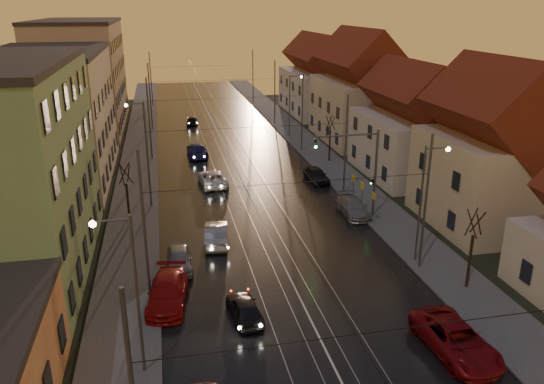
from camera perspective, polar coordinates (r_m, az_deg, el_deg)
ground at (r=26.32m, az=7.04°, el=-18.92°), size 160.00×160.00×0.00m
road at (r=61.98m, az=-4.78°, el=4.25°), size 16.00×120.00×0.04m
sidewalk_left at (r=61.61m, az=-14.06°, el=3.69°), size 4.00×120.00×0.15m
sidewalk_right at (r=63.90m, az=4.18°, el=4.79°), size 4.00×120.00×0.15m
tram_rail_0 at (r=61.75m, az=-6.81°, el=4.16°), size 0.06×120.00×0.03m
tram_rail_1 at (r=61.88m, az=-5.49°, el=4.24°), size 0.06×120.00×0.03m
tram_rail_2 at (r=62.06m, az=-4.07°, el=4.33°), size 0.06×120.00×0.03m
tram_rail_3 at (r=62.26m, az=-2.77°, el=4.40°), size 0.06×120.00×0.03m
apartment_left_2 at (r=55.33m, az=-22.55°, el=7.33°), size 10.00×20.00×12.00m
apartment_left_3 at (r=78.61m, az=-19.71°, el=11.65°), size 10.00×24.00×14.00m
house_right_1 at (r=43.40m, az=22.56°, el=3.55°), size 8.67×10.20×10.80m
house_right_2 at (r=54.44m, az=14.95°, el=6.52°), size 9.18×12.24×9.20m
house_right_3 at (r=67.71m, az=9.40°, el=10.38°), size 9.18×14.28×11.50m
house_right_4 at (r=84.68m, az=4.97°, el=11.84°), size 9.18×16.32×10.00m
catenary_pole_l_1 at (r=30.76m, az=-13.58°, el=-3.60°), size 0.16×0.16×9.00m
catenary_pole_r_1 at (r=34.54m, az=16.18°, el=-1.25°), size 0.16×0.16×9.00m
catenary_pole_l_2 at (r=44.97m, az=-13.25°, el=3.80°), size 0.16×0.16×9.00m
catenary_pole_r_2 at (r=47.63m, az=7.93°, el=5.01°), size 0.16×0.16×9.00m
catenary_pole_l_3 at (r=59.57m, az=-13.08°, el=7.62°), size 0.16×0.16×9.00m
catenary_pole_r_3 at (r=61.60m, az=3.27°, el=8.48°), size 0.16×0.16×9.00m
catenary_pole_l_4 at (r=74.32m, az=-12.97°, el=9.93°), size 0.16×0.16×9.00m
catenary_pole_r_4 at (r=75.97m, az=0.31°, el=10.62°), size 0.16×0.16×9.00m
catenary_pole_l_5 at (r=92.14m, az=-12.89°, el=11.72°), size 0.16×0.16×9.00m
catenary_pole_r_5 at (r=93.47m, az=-2.07°, el=12.29°), size 0.16×0.16×9.00m
street_lamp_0 at (r=24.31m, az=-15.15°, el=-9.23°), size 1.75×0.32×8.00m
street_lamp_1 at (r=35.47m, az=16.23°, el=-0.04°), size 1.75×0.32×8.00m
street_lamp_2 at (r=50.71m, az=-13.78°, el=5.97°), size 1.75×0.32×8.00m
street_lamp_3 at (r=68.33m, az=2.16°, el=9.92°), size 1.75×0.32×8.00m
traffic_light_mast at (r=41.99m, az=9.87°, el=3.07°), size 5.30×0.32×7.20m
bare_tree_0 at (r=41.83m, az=-15.29°, el=-0.46°), size 1.09×1.09×5.11m
bare_tree_1 at (r=33.71m, az=20.62°, el=-6.00°), size 1.09×1.09×5.11m
bare_tree_2 at (r=57.86m, az=6.24°, el=5.62°), size 1.09×1.09×5.11m
driving_car_0 at (r=29.63m, az=-2.97°, el=-12.40°), size 1.87×3.89×1.28m
driving_car_1 at (r=38.30m, az=-6.03°, el=-4.52°), size 2.09×4.72×1.51m
driving_car_2 at (r=50.63m, az=-6.42°, el=1.48°), size 2.74×5.23×1.40m
driving_car_3 at (r=60.54m, az=-8.04°, el=4.50°), size 2.24×5.37×1.55m
driving_car_4 at (r=77.03m, az=-8.58°, el=7.60°), size 1.98×3.90×1.27m
parked_left_2 at (r=31.42m, az=-11.17°, el=-10.54°), size 2.76×5.40×1.50m
parked_left_3 at (r=35.25m, az=-9.96°, el=-7.09°), size 1.64×4.00×1.36m
parked_right_0 at (r=28.49m, az=19.15°, el=-14.75°), size 2.86×5.64×1.53m
parked_right_1 at (r=43.78m, az=8.73°, el=-1.61°), size 1.96×4.66×1.34m
parked_right_2 at (r=51.49m, az=4.79°, el=1.84°), size 1.95×4.21×1.40m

